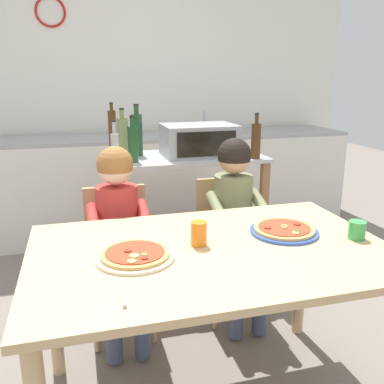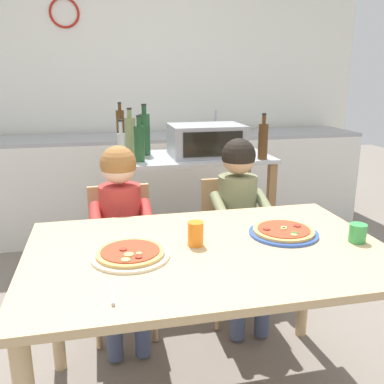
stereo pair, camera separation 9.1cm
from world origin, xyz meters
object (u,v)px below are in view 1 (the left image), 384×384
at_px(pizza_plate_blue_rimmed, 284,230).
at_px(kitchen_island_cart, 185,197).
at_px(dining_chair_left, 118,250).
at_px(dining_table, 212,269).
at_px(serving_spoon, 122,295).
at_px(pizza_plate_cream, 135,255).
at_px(toaster_oven, 199,140).
at_px(bottle_clear_vinegar, 123,137).
at_px(bottle_squat_spirits, 133,143).
at_px(bottle_dark_olive_oil, 113,132).
at_px(bottle_brown_beer, 115,147).
at_px(child_in_red_shirt, 119,224).
at_px(bottle_tall_green_wine, 137,134).
at_px(child_in_olive_shirt, 236,210).
at_px(bottle_slim_sauce, 256,140).
at_px(drinking_cup_orange, 199,234).
at_px(dining_chair_right, 228,236).
at_px(drinking_cup_green, 357,230).

bearing_deg(pizza_plate_blue_rimmed, kitchen_island_cart, 96.80).
distance_m(dining_chair_left, pizza_plate_blue_rimmed, 0.97).
bearing_deg(dining_table, serving_spoon, -143.08).
distance_m(kitchen_island_cart, pizza_plate_cream, 1.39).
xyz_separation_m(toaster_oven, bottle_clear_vinegar, (-0.51, 0.06, 0.03)).
relative_size(bottle_squat_spirits, bottle_dark_olive_oil, 0.83).
height_order(bottle_brown_beer, child_in_red_shirt, bottle_brown_beer).
bearing_deg(bottle_tall_green_wine, pizza_plate_blue_rimmed, -70.85).
bearing_deg(bottle_brown_beer, child_in_olive_shirt, -37.03).
distance_m(bottle_slim_sauce, drinking_cup_orange, 1.22).
bearing_deg(toaster_oven, child_in_red_shirt, -133.99).
height_order(dining_chair_left, pizza_plate_cream, dining_chair_left).
distance_m(kitchen_island_cart, bottle_clear_vinegar, 0.60).
distance_m(kitchen_island_cart, child_in_olive_shirt, 0.65).
bearing_deg(child_in_olive_shirt, bottle_dark_olive_oil, 126.78).
relative_size(bottle_tall_green_wine, dining_table, 0.24).
distance_m(bottle_clear_vinegar, dining_chair_right, 0.95).
bearing_deg(child_in_olive_shirt, kitchen_island_cart, 102.74).
bearing_deg(dining_chair_right, drinking_cup_green, -72.32).
height_order(kitchen_island_cart, toaster_oven, toaster_oven).
height_order(dining_chair_right, pizza_plate_cream, dining_chair_right).
bearing_deg(dining_table, bottle_slim_sauce, 58.49).
relative_size(bottle_tall_green_wine, bottle_slim_sauce, 1.16).
relative_size(dining_table, child_in_olive_shirt, 1.34).
distance_m(kitchen_island_cart, bottle_slim_sauce, 0.63).
bearing_deg(pizza_plate_blue_rimmed, drinking_cup_green, -28.25).
xyz_separation_m(bottle_clear_vinegar, pizza_plate_cream, (-0.11, -1.32, -0.26)).
height_order(toaster_oven, bottle_brown_beer, bottle_brown_beer).
bearing_deg(dining_chair_left, bottle_clear_vinegar, 78.90).
bearing_deg(bottle_tall_green_wine, dining_table, -86.06).
xyz_separation_m(toaster_oven, dining_chair_left, (-0.62, -0.52, -0.51)).
relative_size(bottle_brown_beer, drinking_cup_orange, 2.73).
bearing_deg(bottle_squat_spirits, child_in_olive_shirt, -44.68).
bearing_deg(pizza_plate_blue_rimmed, child_in_red_shirt, 141.39).
bearing_deg(bottle_clear_vinegar, bottle_brown_beer, -109.39).
relative_size(child_in_red_shirt, pizza_plate_blue_rimmed, 3.55).
xyz_separation_m(kitchen_island_cart, bottle_squat_spirits, (-0.36, -0.13, 0.42)).
xyz_separation_m(dining_table, pizza_plate_blue_rimmed, (0.35, 0.07, 0.11)).
xyz_separation_m(bottle_clear_vinegar, pizza_plate_blue_rimmed, (0.55, -1.23, -0.26)).
relative_size(dining_chair_left, pizza_plate_cream, 2.73).
bearing_deg(bottle_dark_olive_oil, bottle_clear_vinegar, -68.46).
relative_size(kitchen_island_cart, drinking_cup_green, 13.88).
bearing_deg(drinking_cup_orange, pizza_plate_cream, -167.20).
height_order(toaster_oven, child_in_olive_shirt, toaster_oven).
bearing_deg(bottle_slim_sauce, toaster_oven, 147.85).
distance_m(pizza_plate_cream, drinking_cup_orange, 0.28).
bearing_deg(drinking_cup_green, drinking_cup_orange, 170.49).
bearing_deg(dining_chair_right, dining_table, -115.15).
bearing_deg(dining_chair_left, dining_chair_right, 2.72).
height_order(bottle_dark_olive_oil, child_in_olive_shirt, bottle_dark_olive_oil).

